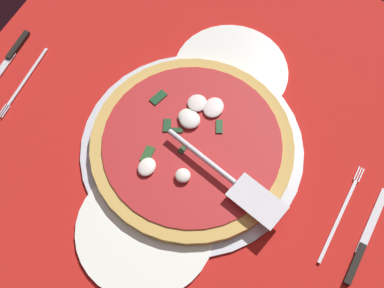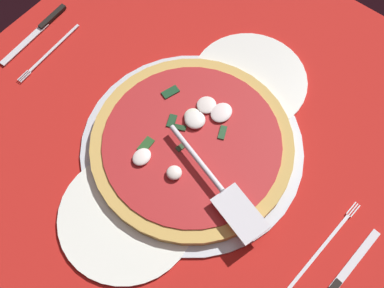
{
  "view_description": "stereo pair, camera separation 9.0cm",
  "coord_description": "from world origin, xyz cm",
  "px_view_note": "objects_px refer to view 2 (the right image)",
  "views": [
    {
      "loc": [
        -37.18,
        -16.8,
        83.01
      ],
      "look_at": [
        -1.55,
        0.61,
        1.97
      ],
      "focal_mm": 44.54,
      "sensor_mm": 36.0,
      "label": 1
    },
    {
      "loc": [
        -32.33,
        -24.4,
        83.01
      ],
      "look_at": [
        -1.55,
        0.61,
        1.97
      ],
      "focal_mm": 44.54,
      "sensor_mm": 36.0,
      "label": 2
    }
  ],
  "objects_px": {
    "dinner_plate_right": "(249,80)",
    "pizza": "(192,143)",
    "dinner_plate_left": "(127,216)",
    "place_setting_near": "(332,264)",
    "place_setting_far": "(45,41)",
    "pizza_server": "(218,186)"
  },
  "relations": [
    {
      "from": "pizza",
      "to": "place_setting_near",
      "type": "bearing_deg",
      "value": -93.65
    },
    {
      "from": "dinner_plate_right",
      "to": "place_setting_far",
      "type": "height_order",
      "value": "place_setting_far"
    },
    {
      "from": "place_setting_far",
      "to": "place_setting_near",
      "type": "bearing_deg",
      "value": 85.39
    },
    {
      "from": "pizza",
      "to": "pizza_server",
      "type": "bearing_deg",
      "value": -115.16
    },
    {
      "from": "pizza_server",
      "to": "place_setting_near",
      "type": "height_order",
      "value": "pizza_server"
    },
    {
      "from": "pizza",
      "to": "pizza_server",
      "type": "distance_m",
      "value": 0.11
    },
    {
      "from": "dinner_plate_left",
      "to": "pizza_server",
      "type": "xyz_separation_m",
      "value": [
        0.14,
        -0.1,
        0.04
      ]
    },
    {
      "from": "dinner_plate_left",
      "to": "place_setting_far",
      "type": "bearing_deg",
      "value": 66.3
    },
    {
      "from": "dinner_plate_right",
      "to": "pizza_server",
      "type": "distance_m",
      "value": 0.26
    },
    {
      "from": "dinner_plate_left",
      "to": "place_setting_near",
      "type": "distance_m",
      "value": 0.37
    },
    {
      "from": "dinner_plate_right",
      "to": "place_setting_near",
      "type": "height_order",
      "value": "place_setting_near"
    },
    {
      "from": "dinner_plate_left",
      "to": "place_setting_near",
      "type": "relative_size",
      "value": 1.13
    },
    {
      "from": "pizza",
      "to": "place_setting_far",
      "type": "distance_m",
      "value": 0.41
    },
    {
      "from": "pizza_server",
      "to": "place_setting_far",
      "type": "relative_size",
      "value": 1.28
    },
    {
      "from": "pizza_server",
      "to": "place_setting_near",
      "type": "relative_size",
      "value": 1.17
    },
    {
      "from": "place_setting_near",
      "to": "pizza",
      "type": "bearing_deg",
      "value": 90.2
    },
    {
      "from": "dinner_plate_left",
      "to": "pizza",
      "type": "height_order",
      "value": "pizza"
    },
    {
      "from": "dinner_plate_left",
      "to": "pizza",
      "type": "relative_size",
      "value": 0.64
    },
    {
      "from": "dinner_plate_right",
      "to": "pizza",
      "type": "relative_size",
      "value": 0.62
    },
    {
      "from": "place_setting_near",
      "to": "place_setting_far",
      "type": "bearing_deg",
      "value": 92.49
    },
    {
      "from": "dinner_plate_left",
      "to": "pizza",
      "type": "bearing_deg",
      "value": -1.03
    },
    {
      "from": "pizza_server",
      "to": "place_setting_far",
      "type": "height_order",
      "value": "pizza_server"
    }
  ]
}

